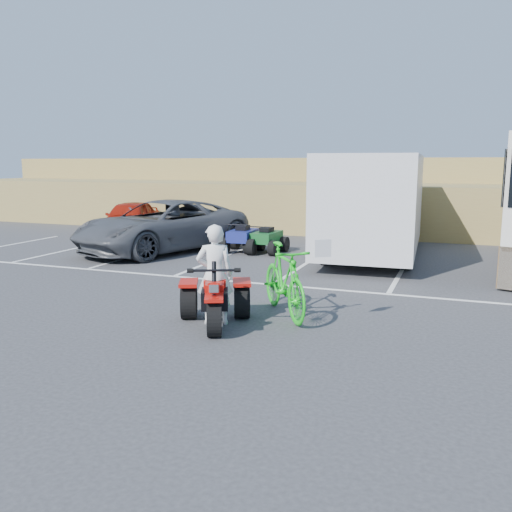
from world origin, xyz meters
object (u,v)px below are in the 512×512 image
(red_trike_atv, at_px, (215,326))
(rider, at_px, (215,274))
(grey_pickup, at_px, (162,226))
(red_car, at_px, (130,218))
(green_dirt_bike, at_px, (284,280))
(quad_atv_blue, at_px, (243,252))
(quad_atv_green, at_px, (267,253))
(cargo_trailer, at_px, (373,203))

(red_trike_atv, distance_m, rider, 0.92)
(grey_pickup, xyz_separation_m, red_car, (-3.18, 2.89, -0.14))
(green_dirt_bike, xyz_separation_m, quad_atv_blue, (-3.52, 6.59, -0.69))
(green_dirt_bike, height_order, quad_atv_green, green_dirt_bike)
(rider, bearing_deg, grey_pickup, -77.28)
(green_dirt_bike, bearing_deg, quad_atv_green, 76.00)
(green_dirt_bike, relative_size, red_car, 0.56)
(green_dirt_bike, bearing_deg, rider, -173.15)
(rider, xyz_separation_m, quad_atv_green, (-1.74, 7.66, -0.91))
(quad_atv_blue, height_order, quad_atv_green, quad_atv_blue)
(rider, relative_size, green_dirt_bike, 0.79)
(grey_pickup, distance_m, red_car, 4.30)
(green_dirt_bike, xyz_separation_m, red_car, (-9.25, 8.75, 0.01))
(green_dirt_bike, xyz_separation_m, quad_atv_green, (-2.74, 6.73, -0.69))
(cargo_trailer, bearing_deg, red_car, 167.76)
(rider, height_order, quad_atv_blue, rider)
(grey_pickup, bearing_deg, cargo_trailer, 30.64)
(cargo_trailer, xyz_separation_m, quad_atv_blue, (-4.08, -0.51, -1.68))
(green_dirt_bike, relative_size, quad_atv_green, 1.61)
(red_trike_atv, distance_m, quad_atv_green, 8.01)
(rider, relative_size, cargo_trailer, 0.27)
(grey_pickup, bearing_deg, red_trike_atv, -33.49)
(red_car, bearing_deg, rider, -65.01)
(quad_atv_blue, bearing_deg, red_car, 156.14)
(red_car, distance_m, quad_atv_blue, 6.16)
(quad_atv_green, bearing_deg, rider, -73.62)
(grey_pickup, relative_size, quad_atv_green, 4.23)
(green_dirt_bike, bearing_deg, cargo_trailer, 49.28)
(grey_pickup, height_order, red_car, grey_pickup)
(quad_atv_blue, bearing_deg, red_trike_atv, -74.63)
(red_trike_atv, relative_size, red_car, 0.43)
(cargo_trailer, distance_m, quad_atv_green, 3.73)
(rider, distance_m, quad_atv_blue, 7.99)
(rider, relative_size, red_car, 0.44)
(green_dirt_bike, xyz_separation_m, grey_pickup, (-6.07, 5.86, 0.15))
(rider, height_order, red_car, rider)
(rider, distance_m, cargo_trailer, 8.23)
(red_trike_atv, bearing_deg, cargo_trailer, 55.61)
(red_trike_atv, relative_size, cargo_trailer, 0.26)
(grey_pickup, xyz_separation_m, quad_atv_blue, (2.55, 0.73, -0.83))
(red_trike_atv, height_order, quad_atv_blue, red_trike_atv)
(red_trike_atv, distance_m, red_car, 12.88)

